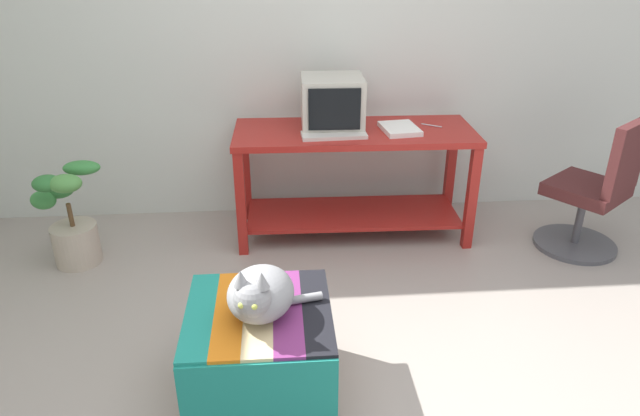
{
  "coord_description": "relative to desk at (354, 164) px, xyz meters",
  "views": [
    {
      "loc": [
        -0.26,
        -1.87,
        1.86
      ],
      "look_at": [
        -0.05,
        0.85,
        0.55
      ],
      "focal_mm": 31.99,
      "sensor_mm": 36.0,
      "label": 1
    }
  ],
  "objects": [
    {
      "name": "tv_monitor",
      "position": [
        -0.14,
        0.06,
        0.39
      ],
      "size": [
        0.39,
        0.38,
        0.33
      ],
      "rotation": [
        0.0,
        0.0,
        -0.02
      ],
      "color": "#BCB7A8",
      "rests_on": "desk"
    },
    {
      "name": "cat",
      "position": [
        -0.58,
        -1.52,
        0.04
      ],
      "size": [
        0.43,
        0.39,
        0.28
      ],
      "rotation": [
        0.0,
        0.0,
        -0.23
      ],
      "color": "gray",
      "rests_on": "ottoman_with_blanket"
    },
    {
      "name": "keyboard",
      "position": [
        -0.14,
        -0.13,
        0.24
      ],
      "size": [
        0.41,
        0.17,
        0.02
      ],
      "primitive_type": "cube",
      "rotation": [
        0.0,
        0.0,
        0.05
      ],
      "color": "beige",
      "rests_on": "desk"
    },
    {
      "name": "office_chair",
      "position": [
        1.48,
        -0.36,
        -0.12
      ],
      "size": [
        0.59,
        0.59,
        0.89
      ],
      "rotation": [
        0.0,
        0.0,
        3.79
      ],
      "color": "#4C4C51",
      "rests_on": "ground_plane"
    },
    {
      "name": "pen",
      "position": [
        0.51,
        0.04,
        0.24
      ],
      "size": [
        0.12,
        0.09,
        0.01
      ],
      "primitive_type": "cylinder",
      "rotation": [
        0.0,
        1.57,
        2.52
      ],
      "color": "#B7B7BC",
      "rests_on": "desk"
    },
    {
      "name": "ground_plane",
      "position": [
        -0.23,
        -1.6,
        -0.5
      ],
      "size": [
        14.0,
        14.0,
        0.0
      ],
      "primitive_type": "plane",
      "color": "#9E9389"
    },
    {
      "name": "ottoman_with_blanket",
      "position": [
        -0.6,
        -1.48,
        -0.29
      ],
      "size": [
        0.62,
        0.62,
        0.43
      ],
      "color": "#7A664C",
      "rests_on": "ground_plane"
    },
    {
      "name": "back_wall",
      "position": [
        -0.23,
        0.45,
        0.8
      ],
      "size": [
        8.0,
        0.1,
        2.6
      ],
      "primitive_type": "cube",
      "color": "silver",
      "rests_on": "ground_plane"
    },
    {
      "name": "book",
      "position": [
        0.28,
        -0.05,
        0.25
      ],
      "size": [
        0.25,
        0.3,
        0.03
      ],
      "primitive_type": "cube",
      "rotation": [
        0.0,
        0.0,
        0.12
      ],
      "color": "white",
      "rests_on": "desk"
    },
    {
      "name": "desk",
      "position": [
        0.0,
        0.0,
        0.0
      ],
      "size": [
        1.55,
        0.62,
        0.74
      ],
      "rotation": [
        0.0,
        0.0,
        -0.02
      ],
      "color": "maroon",
      "rests_on": "ground_plane"
    },
    {
      "name": "potted_plant",
      "position": [
        -1.76,
        -0.28,
        -0.21
      ],
      "size": [
        0.42,
        0.37,
        0.66
      ],
      "color": "#B7A893",
      "rests_on": "ground_plane"
    }
  ]
}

